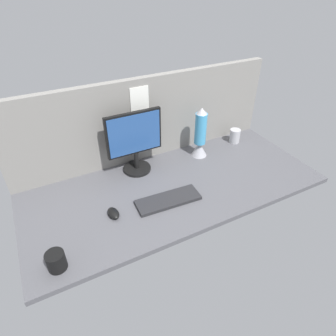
{
  "coord_description": "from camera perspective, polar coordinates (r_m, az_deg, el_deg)",
  "views": [
    {
      "loc": [
        -68.1,
        -124.06,
        113.0
      ],
      "look_at": [
        -5.59,
        0.0,
        14.0
      ],
      "focal_mm": 31.33,
      "sensor_mm": 36.0,
      "label": 1
    }
  ],
  "objects": [
    {
      "name": "mug_black_travel",
      "position": [
        1.44,
        -20.92,
        -16.53
      ],
      "size": [
        8.51,
        8.51,
        9.22
      ],
      "color": "black",
      "rests_on": "ground_plane"
    },
    {
      "name": "mug_steel",
      "position": [
        2.27,
        12.86,
        6.12
      ],
      "size": [
        7.71,
        7.71,
        10.23
      ],
      "color": "#B2B2B7",
      "rests_on": "ground_plane"
    },
    {
      "name": "monitor",
      "position": [
        1.83,
        -6.5,
        5.35
      ],
      "size": [
        35.57,
        18.0,
        40.49
      ],
      "color": "black",
      "rests_on": "ground_plane"
    },
    {
      "name": "cubicle_wall_back",
      "position": [
        1.95,
        -4.16,
        9.49
      ],
      "size": [
        180.0,
        5.5,
        55.78
      ],
      "color": "gray",
      "rests_on": "ground_plane"
    },
    {
      "name": "ground_plane",
      "position": [
        1.82,
        1.05,
        -3.51
      ],
      "size": [
        180.0,
        80.0,
        3.0
      ],
      "primitive_type": "cube",
      "color": "#515156"
    },
    {
      "name": "mouse",
      "position": [
        1.62,
        -10.56,
        -8.64
      ],
      "size": [
        6.26,
        9.97,
        3.4
      ],
      "primitive_type": "ellipsoid",
      "rotation": [
        0.0,
        0.0,
        0.07
      ],
      "color": "black",
      "rests_on": "ground_plane"
    },
    {
      "name": "lava_lamp",
      "position": [
        2.02,
        6.26,
        6.14
      ],
      "size": [
        10.88,
        10.88,
        35.62
      ],
      "color": "#A5A5AD",
      "rests_on": "ground_plane"
    },
    {
      "name": "keyboard",
      "position": [
        1.68,
        0.04,
        -6.22
      ],
      "size": [
        37.74,
        15.27,
        2.0
      ],
      "primitive_type": "cube",
      "rotation": [
        0.0,
        0.0,
        -0.06
      ],
      "color": "#262628",
      "rests_on": "ground_plane"
    }
  ]
}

